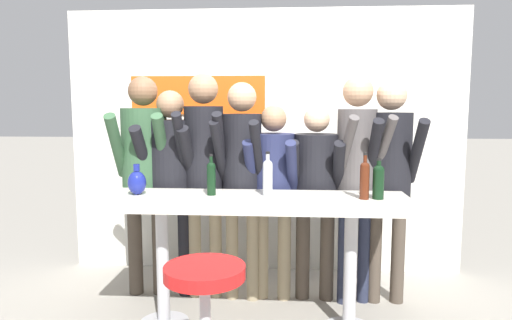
# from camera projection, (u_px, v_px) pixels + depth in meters

# --- Properties ---
(back_wall) EXTENTS (3.75, 0.12, 2.48)m
(back_wall) POSITION_uv_depth(u_px,v_px,m) (264.00, 142.00, 4.38)
(back_wall) COLOR silver
(back_wall) RESTS_ON ground_plane
(tasting_table) EXTENTS (2.15, 0.61, 0.96)m
(tasting_table) POSITION_uv_depth(u_px,v_px,m) (255.00, 219.00, 3.18)
(tasting_table) COLOR silver
(tasting_table) RESTS_ON ground_plane
(bar_stool) EXTENTS (0.46, 0.46, 0.74)m
(bar_stool) POSITION_uv_depth(u_px,v_px,m) (205.00, 309.00, 2.46)
(bar_stool) COLOR #B2B2B7
(bar_stool) RESTS_ON ground_plane
(person_far_left) EXTENTS (0.47, 0.59, 1.83)m
(person_far_left) POSITION_uv_depth(u_px,v_px,m) (145.00, 161.00, 3.75)
(person_far_left) COLOR #473D33
(person_far_left) RESTS_ON ground_plane
(person_left) EXTENTS (0.48, 0.56, 1.71)m
(person_left) POSITION_uv_depth(u_px,v_px,m) (171.00, 171.00, 3.75)
(person_left) COLOR black
(person_left) RESTS_ON ground_plane
(person_center_left) EXTENTS (0.39, 0.54, 1.84)m
(person_center_left) POSITION_uv_depth(u_px,v_px,m) (204.00, 158.00, 3.68)
(person_center_left) COLOR gray
(person_center_left) RESTS_ON ground_plane
(person_center) EXTENTS (0.40, 0.54, 1.77)m
(person_center) POSITION_uv_depth(u_px,v_px,m) (242.00, 165.00, 3.64)
(person_center) COLOR gray
(person_center) RESTS_ON ground_plane
(person_center_right) EXTENTS (0.43, 0.53, 1.59)m
(person_center_right) POSITION_uv_depth(u_px,v_px,m) (273.00, 181.00, 3.66)
(person_center_right) COLOR gray
(person_center_right) RESTS_ON ground_plane
(person_right) EXTENTS (0.45, 0.53, 1.59)m
(person_right) POSITION_uv_depth(u_px,v_px,m) (316.00, 182.00, 3.66)
(person_right) COLOR #473D33
(person_right) RESTS_ON ground_plane
(person_far_right) EXTENTS (0.43, 0.57, 1.82)m
(person_far_right) POSITION_uv_depth(u_px,v_px,m) (357.00, 161.00, 3.57)
(person_far_right) COLOR #23283D
(person_far_right) RESTS_ON ground_plane
(person_rightmost) EXTENTS (0.40, 0.54, 1.79)m
(person_rightmost) POSITION_uv_depth(u_px,v_px,m) (390.00, 166.00, 3.58)
(person_rightmost) COLOR #473D33
(person_rightmost) RESTS_ON ground_plane
(wine_bottle_0) EXTENTS (0.07, 0.07, 0.31)m
(wine_bottle_0) POSITION_uv_depth(u_px,v_px,m) (268.00, 176.00, 3.21)
(wine_bottle_0) COLOR #B7BCC1
(wine_bottle_0) RESTS_ON tasting_table
(wine_bottle_1) EXTENTS (0.06, 0.06, 0.32)m
(wine_bottle_1) POSITION_uv_depth(u_px,v_px,m) (365.00, 178.00, 3.08)
(wine_bottle_1) COLOR #4C1E0F
(wine_bottle_1) RESTS_ON tasting_table
(wine_bottle_2) EXTENTS (0.08, 0.08, 0.28)m
(wine_bottle_2) POSITION_uv_depth(u_px,v_px,m) (378.00, 180.00, 3.09)
(wine_bottle_2) COLOR black
(wine_bottle_2) RESTS_ON tasting_table
(wine_bottle_3) EXTENTS (0.06, 0.06, 0.29)m
(wine_bottle_3) POSITION_uv_depth(u_px,v_px,m) (211.00, 177.00, 3.23)
(wine_bottle_3) COLOR black
(wine_bottle_3) RESTS_ON tasting_table
(decorative_vase) EXTENTS (0.13, 0.13, 0.22)m
(decorative_vase) POSITION_uv_depth(u_px,v_px,m) (137.00, 182.00, 3.25)
(decorative_vase) COLOR navy
(decorative_vase) RESTS_ON tasting_table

